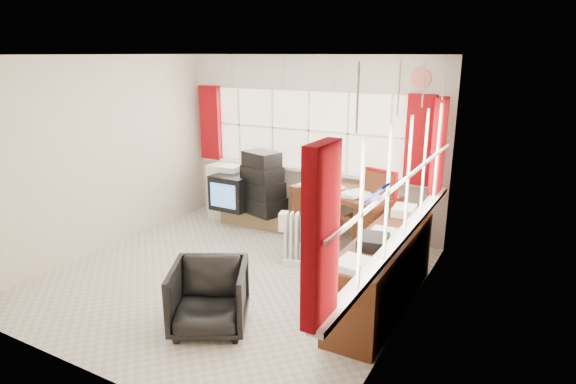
% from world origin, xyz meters
% --- Properties ---
extents(ground, '(4.00, 4.00, 0.00)m').
position_xyz_m(ground, '(0.00, 0.00, 0.00)').
color(ground, beige).
rests_on(ground, ground).
extents(room_walls, '(4.00, 4.00, 4.00)m').
position_xyz_m(room_walls, '(0.00, 0.00, 1.50)').
color(room_walls, beige).
rests_on(room_walls, ground).
extents(window_back, '(3.70, 0.12, 3.60)m').
position_xyz_m(window_back, '(0.00, 1.94, 0.95)').
color(window_back, beige).
rests_on(window_back, room_walls).
extents(window_right, '(0.12, 3.70, 3.60)m').
position_xyz_m(window_right, '(1.94, 0.00, 0.95)').
color(window_right, beige).
rests_on(window_right, room_walls).
extents(curtains, '(3.83, 3.83, 1.15)m').
position_xyz_m(curtains, '(0.92, 0.93, 1.46)').
color(curtains, maroon).
rests_on(curtains, room_walls).
extents(overhead_cabinets, '(3.98, 3.98, 0.48)m').
position_xyz_m(overhead_cabinets, '(0.98, 0.98, 2.25)').
color(overhead_cabinets, beige).
rests_on(overhead_cabinets, room_walls).
extents(desk, '(1.51, 1.02, 0.84)m').
position_xyz_m(desk, '(0.79, 1.45, 0.44)').
color(desk, '#552914').
rests_on(desk, ground).
extents(desk_lamp, '(0.19, 0.18, 0.45)m').
position_xyz_m(desk_lamp, '(0.68, 1.21, 1.11)').
color(desk_lamp, yellow).
rests_on(desk_lamp, desk).
extents(task_chair, '(0.58, 0.61, 1.14)m').
position_xyz_m(task_chair, '(1.24, 1.33, 0.60)').
color(task_chair, black).
rests_on(task_chair, ground).
extents(office_chair, '(0.94, 0.95, 0.64)m').
position_xyz_m(office_chair, '(0.44, -0.99, 0.32)').
color(office_chair, black).
rests_on(office_chair, ground).
extents(radiator, '(0.48, 0.29, 0.67)m').
position_xyz_m(radiator, '(0.57, 0.67, 0.27)').
color(radiator, white).
rests_on(radiator, ground).
extents(credenza, '(0.50, 2.00, 0.85)m').
position_xyz_m(credenza, '(1.73, 0.20, 0.39)').
color(credenza, '#552914').
rests_on(credenza, ground).
extents(file_tray, '(0.31, 0.37, 0.11)m').
position_xyz_m(file_tray, '(1.71, -0.09, 0.81)').
color(file_tray, black).
rests_on(file_tray, credenza).
extents(tv_bench, '(1.40, 0.50, 0.25)m').
position_xyz_m(tv_bench, '(-0.55, 1.72, 0.12)').
color(tv_bench, olive).
rests_on(tv_bench, ground).
extents(crt_tv, '(0.57, 0.54, 0.52)m').
position_xyz_m(crt_tv, '(-1.04, 1.53, 0.51)').
color(crt_tv, black).
rests_on(crt_tv, tv_bench).
extents(hifi_stack, '(0.77, 0.61, 0.91)m').
position_xyz_m(hifi_stack, '(-0.55, 1.56, 0.66)').
color(hifi_stack, black).
rests_on(hifi_stack, tv_bench).
extents(mini_fridge, '(0.53, 0.53, 0.85)m').
position_xyz_m(mini_fridge, '(-1.32, 1.80, 0.43)').
color(mini_fridge, white).
rests_on(mini_fridge, ground).
extents(spray_bottle_a, '(0.15, 0.15, 0.28)m').
position_xyz_m(spray_bottle_a, '(0.10, 1.63, 0.14)').
color(spray_bottle_a, white).
rests_on(spray_bottle_a, ground).
extents(spray_bottle_b, '(0.11, 0.11, 0.17)m').
position_xyz_m(spray_bottle_b, '(-0.80, 1.70, 0.08)').
color(spray_bottle_b, '#98E2D1').
rests_on(spray_bottle_b, ground).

